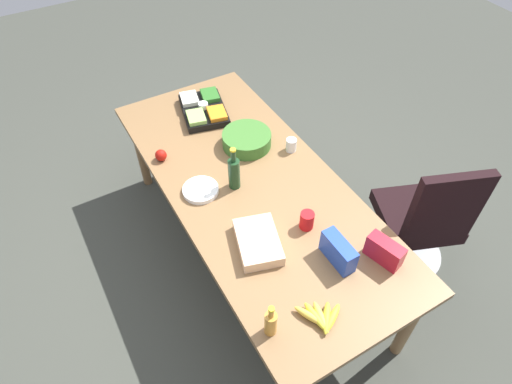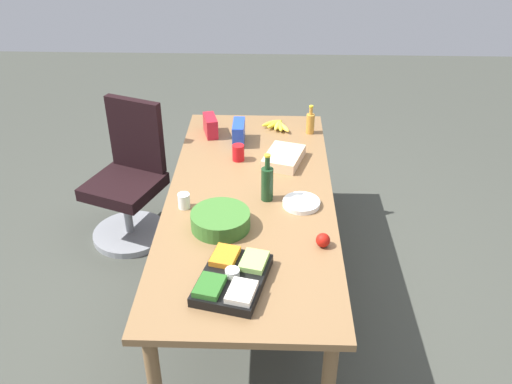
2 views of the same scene
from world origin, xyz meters
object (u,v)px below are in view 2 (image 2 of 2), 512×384
chip_bag_blue (239,132)px  paper_cup (184,201)px  conference_table (250,205)px  paper_plate_stack (301,203)px  sheet_cake (284,157)px  red_solo_cup (238,153)px  veggie_tray (233,278)px  wine_bottle (267,183)px  office_chair (129,188)px  apple_red (323,240)px  salad_bowl (221,220)px  banana_bunch (278,125)px  dressing_bottle (310,123)px  chip_bag_red (211,126)px

chip_bag_blue → paper_cup: 0.90m
conference_table → paper_plate_stack: paper_plate_stack is taller
sheet_cake → red_solo_cup: bearing=-93.9°
veggie_tray → sheet_cake: bearing=168.1°
chip_bag_blue → wine_bottle: wine_bottle is taller
office_chair → sheet_cake: size_ratio=3.24×
conference_table → veggie_tray: size_ratio=4.93×
red_solo_cup → veggie_tray: (1.25, 0.05, -0.02)m
paper_cup → apple_red: 0.86m
paper_plate_stack → wine_bottle: bearing=-106.5°
salad_bowl → conference_table: bearing=156.1°
chip_bag_blue → banana_bunch: size_ratio=1.00×
conference_table → sheet_cake: sheet_cake is taller
paper_cup → veggie_tray: (0.66, 0.33, -0.01)m
dressing_bottle → paper_plate_stack: (0.98, -0.10, -0.07)m
conference_table → sheet_cake: (-0.43, 0.21, 0.10)m
apple_red → paper_plate_stack: bearing=-165.8°
chip_bag_blue → sheet_cake: bearing=47.7°
paper_plate_stack → dressing_bottle: bearing=174.2°
dressing_bottle → chip_bag_blue: bearing=-72.1°
sheet_cake → banana_bunch: bearing=-175.6°
wine_bottle → chip_bag_red: bearing=-154.0°
banana_bunch → apple_red: 1.46m
veggie_tray → chip_bag_red: bearing=-170.6°
banana_bunch → red_solo_cup: 0.57m
office_chair → conference_table: bearing=56.2°
salad_bowl → red_solo_cup: size_ratio=2.99×
wine_bottle → sheet_cake: bearing=167.4°
office_chair → wine_bottle: (0.65, 1.02, 0.46)m
chip_bag_red → office_chair: bearing=-69.9°
red_solo_cup → apple_red: 1.06m
veggie_tray → chip_bag_red: (-1.64, -0.27, 0.03)m
office_chair → wine_bottle: size_ratio=3.44×
conference_table → chip_bag_blue: 0.74m
dressing_bottle → veggie_tray: dressing_bottle is taller
paper_cup → red_solo_cup: red_solo_cup is taller
office_chair → veggie_tray: bearing=31.5°
conference_table → dressing_bottle: bearing=155.3°
dressing_bottle → sheet_cake: bearing=-23.5°
dressing_bottle → veggie_tray: size_ratio=0.45×
office_chair → apple_red: (1.10, 1.32, 0.38)m
conference_table → apple_red: 0.64m
banana_bunch → red_solo_cup: red_solo_cup is taller
wine_bottle → chip_bag_red: size_ratio=1.51×
red_solo_cup → chip_bag_red: chip_bag_red is taller
banana_bunch → conference_table: bearing=-10.0°
chip_bag_blue → sheet_cake: size_ratio=0.69×
chip_bag_blue → dressing_bottle: 0.54m
dressing_bottle → chip_bag_red: 0.73m
conference_table → chip_bag_blue: (-0.71, -0.11, 0.14)m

